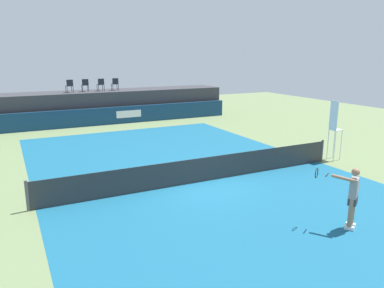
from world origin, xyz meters
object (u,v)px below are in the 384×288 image
(umpire_chair, at_px, (334,126))
(tennis_ball, at_px, (239,167))
(spectator_chair_far_left, at_px, (69,85))
(spectator_chair_center, at_px, (101,84))
(spectator_chair_right, at_px, (115,84))
(net_post_near, at_px, (27,196))
(net_post_far, at_px, (322,151))
(spectator_chair_left, at_px, (85,85))
(tennis_player, at_px, (352,196))

(umpire_chair, height_order, tennis_ball, umpire_chair)
(spectator_chair_far_left, distance_m, spectator_chair_center, 2.20)
(spectator_chair_right, bearing_deg, net_post_near, -114.97)
(spectator_chair_center, distance_m, tennis_ball, 14.68)
(net_post_far, distance_m, tennis_ball, 4.05)
(umpire_chair, bearing_deg, spectator_chair_left, 118.26)
(tennis_ball, bearing_deg, spectator_chair_left, 104.10)
(umpire_chair, height_order, tennis_player, umpire_chair)
(net_post_near, distance_m, tennis_ball, 8.54)
(spectator_chair_center, bearing_deg, tennis_ball, -80.07)
(spectator_chair_right, height_order, tennis_player, spectator_chair_right)
(spectator_chair_center, relative_size, spectator_chair_right, 1.00)
(spectator_chair_center, bearing_deg, spectator_chair_right, 1.08)
(spectator_chair_far_left, bearing_deg, spectator_chair_center, 4.57)
(spectator_chair_right, distance_m, tennis_ball, 14.56)
(spectator_chair_far_left, height_order, spectator_chair_right, same)
(spectator_chair_center, height_order, tennis_player, spectator_chair_center)
(spectator_chair_far_left, xyz_separation_m, umpire_chair, (9.25, -14.94, -1.11))
(spectator_chair_left, xyz_separation_m, spectator_chair_right, (2.15, -0.02, 0.00))
(net_post_far, bearing_deg, net_post_near, 180.00)
(spectator_chair_left, xyz_separation_m, net_post_near, (-4.90, -15.15, -2.19))
(net_post_near, relative_size, net_post_far, 1.00)
(tennis_ball, bearing_deg, spectator_chair_center, 99.93)
(spectator_chair_far_left, relative_size, spectator_chair_right, 1.00)
(net_post_near, bearing_deg, tennis_player, -33.66)
(spectator_chair_left, relative_size, tennis_ball, 13.06)
(spectator_chair_center, bearing_deg, spectator_chair_far_left, -175.43)
(spectator_chair_left, relative_size, tennis_player, 0.50)
(net_post_near, bearing_deg, spectator_chair_left, 72.08)
(net_post_far, xyz_separation_m, tennis_ball, (-3.92, 0.90, -0.46))
(spectator_chair_center, height_order, spectator_chair_right, same)
(spectator_chair_far_left, relative_size, net_post_near, 0.89)
(spectator_chair_far_left, xyz_separation_m, spectator_chair_right, (3.25, 0.20, 0.00))
(spectator_chair_left, distance_m, spectator_chair_center, 1.09)
(spectator_chair_center, height_order, net_post_far, spectator_chair_center)
(net_post_near, height_order, tennis_player, tennis_player)
(spectator_chair_left, bearing_deg, umpire_chair, -61.74)
(spectator_chair_far_left, xyz_separation_m, spectator_chair_center, (2.20, 0.18, 0.00))
(umpire_chair, height_order, net_post_near, umpire_chair)
(spectator_chair_far_left, bearing_deg, spectator_chair_left, 10.85)
(spectator_chair_left, distance_m, tennis_ball, 14.94)
(spectator_chair_right, xyz_separation_m, net_post_near, (-7.05, -15.14, -2.19))
(spectator_chair_left, relative_size, umpire_chair, 0.32)
(spectator_chair_center, distance_m, spectator_chair_right, 1.06)
(tennis_player, bearing_deg, spectator_chair_far_left, 101.82)
(spectator_chair_center, bearing_deg, tennis_player, -84.28)
(spectator_chair_far_left, height_order, spectator_chair_center, same)
(tennis_ball, bearing_deg, spectator_chair_right, 95.74)
(spectator_chair_left, height_order, tennis_ball, spectator_chair_left)
(spectator_chair_far_left, xyz_separation_m, tennis_player, (4.25, -20.29, -1.73))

